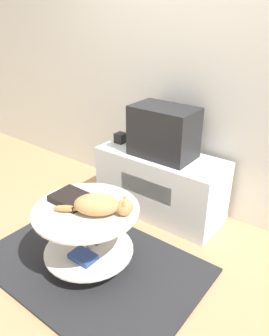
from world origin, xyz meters
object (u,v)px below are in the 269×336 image
Objects in this scene: tv at (164,132)px; speaker at (120,138)px; cat at (100,205)px; dvd_box at (71,198)px.

tv is 5.80× the size of speaker.
cat is at bearing -57.39° from speaker.
tv is 0.98m from dvd_box.
speaker is 0.36× the size of dvd_box.
tv reaches higher than cat.
dvd_box is 0.56× the size of cat.
speaker is 1.11m from cat.
cat reaches higher than dvd_box.
dvd_box is (-0.17, -0.93, -0.27)m from tv.
speaker is 0.20× the size of cat.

